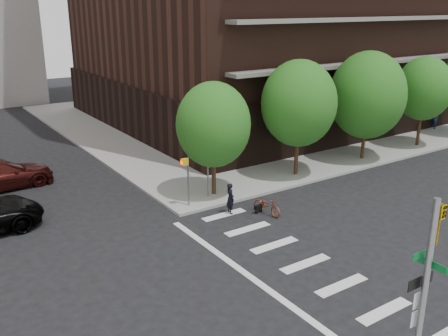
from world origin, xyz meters
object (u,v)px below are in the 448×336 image
object	(u,v)px
parked_car_maroon	(1,175)
pedestrian_far	(434,118)
dog_walker	(230,198)
scooter	(267,205)
traffic_signal	(419,333)

from	to	relation	value
parked_car_maroon	pedestrian_far	xyz separation A→B (m)	(33.07, -5.28, 0.20)
dog_walker	pedestrian_far	world-z (taller)	pedestrian_far
parked_car_maroon	scooter	world-z (taller)	parked_car_maroon
scooter	pedestrian_far	world-z (taller)	pedestrian_far
parked_car_maroon	pedestrian_far	world-z (taller)	pedestrian_far
scooter	pedestrian_far	distance (m)	23.50
parked_car_maroon	dog_walker	distance (m)	13.59
parked_car_maroon	scooter	bearing A→B (deg)	-141.29
traffic_signal	dog_walker	size ratio (longest dim) A/B	3.70
parked_car_maroon	scooter	xyz separation A→B (m)	(10.38, -11.39, -0.36)
traffic_signal	dog_walker	distance (m)	14.16
dog_walker	pedestrian_far	bearing A→B (deg)	-68.82
parked_car_maroon	traffic_signal	bearing A→B (deg)	-171.69
traffic_signal	parked_car_maroon	world-z (taller)	traffic_signal
traffic_signal	dog_walker	bearing A→B (deg)	74.07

